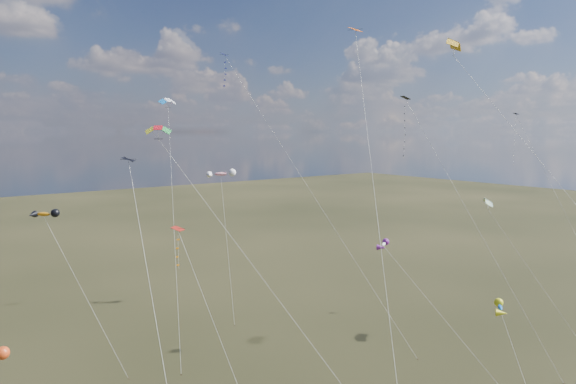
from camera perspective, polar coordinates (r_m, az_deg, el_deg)
diamond_black_high at (r=59.08m, az=13.57°, el=5.83°), size 6.88×16.71×29.12m
diamond_navy_tall at (r=64.97m, az=-5.34°, el=10.86°), size 11.77×22.99×34.94m
diamond_black_mid at (r=35.93m, az=-15.57°, el=-7.09°), size 3.02×16.31×23.30m
diamond_red_low at (r=50.69m, az=-11.74°, el=-6.88°), size 2.52×11.21×16.07m
diamond_navy_right at (r=76.41m, az=24.33°, el=4.59°), size 3.64×17.94×27.71m
diamond_orange_center at (r=35.94m, az=9.19°, el=3.41°), size 12.18×18.09×33.41m
parafoil_yellow at (r=50.55m, az=18.09°, el=15.51°), size 3.23×30.12×34.02m
parafoil_blue_white at (r=69.83m, az=-13.20°, el=9.79°), size 7.95×17.32×29.91m
parafoil_striped at (r=66.37m, az=21.39°, el=-0.90°), size 7.86×10.51×17.61m
parafoil_tricolor at (r=45.34m, az=-14.07°, el=6.69°), size 13.26×16.79×26.03m
novelty_orange_black at (r=60.55m, az=-25.50°, el=-2.29°), size 6.80×10.57×16.98m
novelty_white_purple at (r=48.56m, az=10.70°, el=-5.87°), size 8.95×10.90×15.13m
novelty_redwhite_stripe at (r=75.28m, az=-7.48°, el=1.97°), size 5.81×11.25×19.74m
novelty_blue_yellow at (r=43.00m, az=22.54°, el=-11.88°), size 5.85×9.83×12.27m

